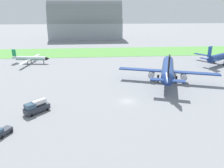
{
  "coord_description": "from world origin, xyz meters",
  "views": [
    {
      "loc": [
        -9.25,
        -58.76,
        25.99
      ],
      "look_at": [
        -3.86,
        6.93,
        3.0
      ],
      "focal_mm": 35.85,
      "sensor_mm": 36.0,
      "label": 1
    }
  ],
  "objects_px": {
    "fuel_truck_near_gate": "(36,107)",
    "pushback_tug_midfield": "(3,131)",
    "airplane_midfield_jet": "(168,70)",
    "airplane_taxiing_turboprop": "(30,58)",
    "airplane_parked_jet_far": "(221,57)"
  },
  "relations": [
    {
      "from": "airplane_midfield_jet",
      "to": "fuel_truck_near_gate",
      "type": "distance_m",
      "value": 46.81
    },
    {
      "from": "fuel_truck_near_gate",
      "to": "pushback_tug_midfield",
      "type": "height_order",
      "value": "fuel_truck_near_gate"
    },
    {
      "from": "fuel_truck_near_gate",
      "to": "pushback_tug_midfield",
      "type": "bearing_deg",
      "value": 21.04
    },
    {
      "from": "airplane_midfield_jet",
      "to": "pushback_tug_midfield",
      "type": "xyz_separation_m",
      "value": [
        -46.01,
        -32.2,
        -3.59
      ]
    },
    {
      "from": "airplane_midfield_jet",
      "to": "fuel_truck_near_gate",
      "type": "xyz_separation_m",
      "value": [
        -41.38,
        -21.7,
        -2.92
      ]
    },
    {
      "from": "fuel_truck_near_gate",
      "to": "airplane_parked_jet_far",
      "type": "bearing_deg",
      "value": 166.03
    },
    {
      "from": "airplane_midfield_jet",
      "to": "pushback_tug_midfield",
      "type": "height_order",
      "value": "airplane_midfield_jet"
    },
    {
      "from": "fuel_truck_near_gate",
      "to": "airplane_taxiing_turboprop",
      "type": "bearing_deg",
      "value": -119.33
    },
    {
      "from": "airplane_midfield_jet",
      "to": "airplane_taxiing_turboprop",
      "type": "height_order",
      "value": "airplane_midfield_jet"
    },
    {
      "from": "airplane_parked_jet_far",
      "to": "fuel_truck_near_gate",
      "type": "height_order",
      "value": "airplane_parked_jet_far"
    },
    {
      "from": "airplane_taxiing_turboprop",
      "to": "fuel_truck_near_gate",
      "type": "xyz_separation_m",
      "value": [
        15.31,
        -54.02,
        -0.85
      ]
    },
    {
      "from": "airplane_midfield_jet",
      "to": "airplane_parked_jet_far",
      "type": "xyz_separation_m",
      "value": [
        33.23,
        23.45,
        -1.05
      ]
    },
    {
      "from": "airplane_taxiing_turboprop",
      "to": "pushback_tug_midfield",
      "type": "xyz_separation_m",
      "value": [
        10.67,
        -64.53,
        -1.52
      ]
    },
    {
      "from": "airplane_taxiing_turboprop",
      "to": "airplane_parked_jet_far",
      "type": "bearing_deg",
      "value": 2.81
    },
    {
      "from": "airplane_midfield_jet",
      "to": "fuel_truck_near_gate",
      "type": "height_order",
      "value": "airplane_midfield_jet"
    }
  ]
}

